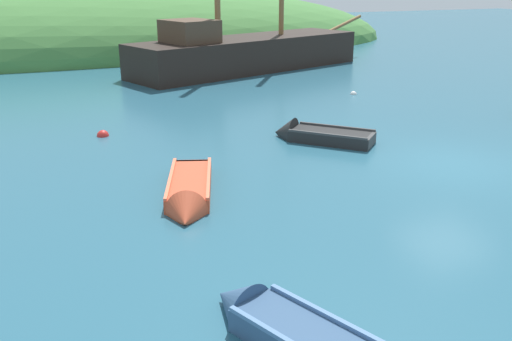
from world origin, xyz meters
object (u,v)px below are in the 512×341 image
Objects in this scene: sailing_ship at (246,58)px; buoy_red at (103,136)px; rowboat_portside at (299,339)px; rowboat_outer_right at (316,137)px; buoy_white at (353,94)px; rowboat_center at (189,195)px.

buoy_red is (-9.11, -10.83, -0.67)m from sailing_ship.
sailing_ship is 24.45m from rowboat_portside.
buoy_red is at bearing 19.98° from rowboat_outer_right.
sailing_ship is at bearing 104.11° from buoy_white.
rowboat_outer_right reaches higher than rowboat_center.
rowboat_portside is 9.49× the size of buoy_red.
rowboat_portside reaches higher than buoy_white.
rowboat_center is 1.23× the size of rowboat_outer_right.
rowboat_portside is 13.30× the size of buoy_white.
rowboat_portside is at bearing 107.16° from rowboat_outer_right.
rowboat_center is (-7.97, -17.17, -0.57)m from sailing_ship.
rowboat_outer_right is (5.09, 9.24, -0.01)m from rowboat_portside.
sailing_ship is 4.26× the size of rowboat_center.
rowboat_outer_right is at bearing 141.49° from rowboat_center.
sailing_ship is 8.25m from buoy_white.
rowboat_center is (0.04, 5.93, -0.03)m from rowboat_portside.
sailing_ship is 5.26× the size of rowboat_outer_right.
sailing_ship reaches higher than rowboat_center.
buoy_white is at bearing 150.89° from rowboat_center.
rowboat_portside is at bearing -128.73° from sailing_ship.
rowboat_center is 13.56m from buoy_white.
sailing_ship is 14.17m from rowboat_outer_right.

